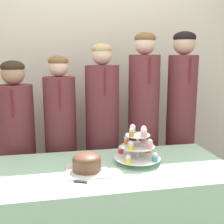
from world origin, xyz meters
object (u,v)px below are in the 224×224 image
Objects in this scene: round_cake at (87,163)px; student_2 at (102,139)px; cupcake_stand at (138,146)px; cake_knife at (89,183)px; student_0 at (18,151)px; student_3 at (143,130)px; student_4 at (180,126)px; student_1 at (61,146)px.

round_cake is 0.17× the size of student_2.
cupcake_stand is (0.37, 0.09, 0.06)m from round_cake.
cupcake_stand reaches higher than cake_knife.
cupcake_stand is at bearing 58.24° from cake_knife.
student_0 is (-0.50, 0.83, -0.04)m from cake_knife.
cupcake_stand is at bearing -111.12° from student_3.
student_2 is 0.38m from student_3.
student_3 reaches higher than student_2.
student_2 reaches higher than cake_knife.
student_4 is at bearing 64.12° from cake_knife.
round_cake is at bearing 109.95° from cake_knife.
student_0 is at bearing -180.00° from student_4.
student_2 is (0.21, 0.65, -0.04)m from round_cake.
student_4 is (0.96, 0.83, 0.10)m from cake_knife.
student_1 is 0.75m from student_3.
student_3 is 0.37m from student_4.
cupcake_stand is 0.22× the size of student_1.
cake_knife is 0.79× the size of cupcake_stand.
student_3 is at bearing 0.00° from student_0.
round_cake is 0.16× the size of student_4.
round_cake is at bearing -107.95° from student_2.
student_2 is at bearing 105.74° from cupcake_stand.
cake_knife is at bearing -93.41° from round_cake.
student_2 is (0.72, 0.00, 0.06)m from student_0.
student_4 is (0.36, -0.00, 0.02)m from student_3.
student_3 is (0.60, 0.83, 0.08)m from cake_knife.
student_2 reaches higher than cupcake_stand.
student_0 is 0.91× the size of student_2.
cupcake_stand reaches higher than round_cake.
student_2 is 0.94× the size of student_3.
cupcake_stand is 0.21× the size of student_2.
student_1 is at bearing 103.08° from round_cake.
student_3 is at bearing 180.00° from student_4.
student_1 is 0.88× the size of student_3.
cake_knife is 1.28m from student_4.
student_1 reaches higher than cupcake_stand.
student_0 reaches higher than cake_knife.
round_cake is 0.88m from student_3.
student_4 is at bearing -0.00° from student_3.
student_2 is 0.93× the size of student_4.
student_2 reaches higher than student_0.
student_2 is at bearing 98.40° from cake_knife.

